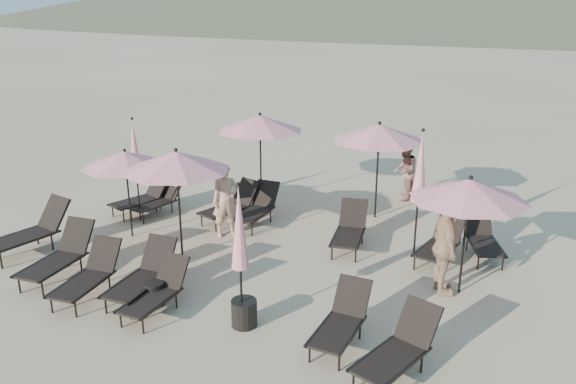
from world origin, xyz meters
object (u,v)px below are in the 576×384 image
at_px(lounger_7, 161,196).
at_px(lounger_1, 59,255).
at_px(lounger_2, 89,274).
at_px(side_table_0, 155,293).
at_px(lounger_13, 143,274).
at_px(lounger_3, 157,291).
at_px(umbrella_open_3, 260,123).
at_px(lounger_9, 257,207).
at_px(lounger_12, 440,242).
at_px(umbrella_closed_0, 239,229).
at_px(umbrella_open_2, 470,190).
at_px(lounger_4, 342,320).
at_px(lounger_5, 399,348).
at_px(umbrella_closed_1, 420,168).
at_px(lounger_11, 482,237).
at_px(umbrella_open_0, 125,159).
at_px(lounger_6, 142,196).
at_px(beachgoer_c, 445,247).
at_px(beachgoer_b, 405,171).
at_px(umbrella_open_1, 176,161).
at_px(side_table_1, 244,313).
at_px(lounger_8, 231,204).
at_px(lounger_0, 31,230).
at_px(umbrella_closed_2, 135,150).
at_px(beachgoer_a, 226,200).
at_px(umbrella_open_4, 379,133).
at_px(lounger_10, 350,229).

bearing_deg(lounger_7, lounger_1, -70.97).
height_order(lounger_2, side_table_0, lounger_2).
distance_m(lounger_7, lounger_13, 4.53).
relative_size(lounger_3, umbrella_open_3, 0.60).
height_order(lounger_3, lounger_7, lounger_7).
distance_m(lounger_9, umbrella_open_3, 2.40).
distance_m(lounger_12, umbrella_closed_0, 4.94).
xyz_separation_m(lounger_12, umbrella_open_2, (0.58, -1.27, 1.61)).
bearing_deg(lounger_12, lounger_4, -91.34).
relative_size(lounger_5, lounger_12, 1.04).
distance_m(lounger_1, lounger_7, 3.88).
xyz_separation_m(umbrella_closed_1, side_table_0, (-3.82, -4.16, -1.71)).
xyz_separation_m(lounger_2, side_table_0, (1.30, 0.22, -0.22)).
height_order(lounger_11, umbrella_open_0, umbrella_open_0).
relative_size(lounger_6, beachgoer_c, 0.90).
xyz_separation_m(umbrella_open_3, beachgoer_b, (3.51, 1.85, -1.38)).
xyz_separation_m(lounger_11, umbrella_open_1, (-5.89, -2.67, 1.71)).
bearing_deg(umbrella_closed_0, umbrella_open_2, 40.53).
distance_m(lounger_9, umbrella_open_2, 5.56).
relative_size(lounger_6, lounger_12, 1.04).
xyz_separation_m(lounger_13, side_table_1, (2.17, -0.14, -0.21)).
xyz_separation_m(lounger_1, lounger_9, (2.26, 4.16, -0.03)).
bearing_deg(lounger_12, lounger_9, -171.99).
relative_size(side_table_1, beachgoer_c, 0.25).
xyz_separation_m(umbrella_closed_1, beachgoer_c, (0.85, -1.63, -0.99)).
bearing_deg(lounger_7, lounger_8, 20.61).
relative_size(lounger_0, lounger_6, 1.16).
bearing_deg(beachgoer_b, lounger_11, 31.39).
distance_m(lounger_6, umbrella_closed_2, 1.53).
height_order(lounger_1, lounger_7, lounger_1).
distance_m(lounger_5, umbrella_open_3, 8.16).
bearing_deg(lounger_0, umbrella_closed_2, 81.31).
bearing_deg(umbrella_open_3, beachgoer_c, -31.09).
height_order(lounger_3, umbrella_open_2, umbrella_open_2).
bearing_deg(beachgoer_a, umbrella_open_4, -0.64).
bearing_deg(umbrella_closed_2, umbrella_closed_0, -35.47).
bearing_deg(lounger_0, lounger_13, 1.21).
bearing_deg(lounger_13, lounger_7, 119.41).
relative_size(umbrella_open_4, side_table_1, 5.30).
xyz_separation_m(lounger_0, beachgoer_b, (6.65, 6.80, 0.33)).
bearing_deg(lounger_1, umbrella_open_3, 69.24).
height_order(lounger_13, umbrella_open_0, umbrella_open_0).
xyz_separation_m(lounger_12, beachgoer_c, (0.28, -1.43, 0.52)).
height_order(umbrella_open_1, umbrella_open_2, umbrella_open_1).
relative_size(lounger_11, umbrella_open_1, 0.70).
bearing_deg(lounger_9, lounger_11, 3.33).
bearing_deg(lounger_13, lounger_10, 50.46).
relative_size(umbrella_open_3, side_table_1, 5.34).
bearing_deg(umbrella_open_3, umbrella_open_0, -116.80).
bearing_deg(lounger_11, umbrella_closed_1, 177.67).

